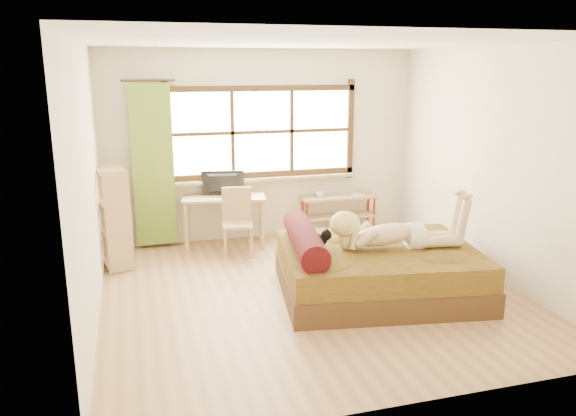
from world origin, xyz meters
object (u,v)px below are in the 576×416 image
object	(u,v)px
desk	(224,203)
chair	(237,217)
bookshelf	(114,218)
pipe_shelf	(339,206)
bed	(374,268)
woman	(395,219)
kitten	(314,239)

from	to	relation	value
desk	chair	distance (m)	0.41
bookshelf	pipe_shelf	bearing A→B (deg)	-1.69
bed	bookshelf	bearing A→B (deg)	157.59
bed	bookshelf	world-z (taller)	bookshelf
bed	bookshelf	xyz separation A→B (m)	(-2.76, 1.67, 0.35)
woman	pipe_shelf	xyz separation A→B (m)	(0.26, 2.33, -0.43)
desk	chair	size ratio (longest dim) A/B	1.35
chair	pipe_shelf	distance (m)	1.72
bookshelf	kitten	bearing A→B (deg)	-49.28
desk	pipe_shelf	xyz separation A→B (m)	(1.76, 0.12, -0.19)
woman	kitten	xyz separation A→B (m)	(-0.87, 0.15, -0.19)
desk	pipe_shelf	world-z (taller)	desk
woman	bookshelf	bearing A→B (deg)	158.51
bed	pipe_shelf	world-z (taller)	bed
bed	woman	bearing A→B (deg)	-7.24
desk	bookshelf	world-z (taller)	bookshelf
bed	desk	xyz separation A→B (m)	(-1.30, 2.15, 0.33)
bed	woman	distance (m)	0.60
chair	pipe_shelf	bearing A→B (deg)	25.79
desk	chair	bearing A→B (deg)	-63.72
kitten	chair	size ratio (longest dim) A/B	0.36
pipe_shelf	bed	bearing A→B (deg)	-100.30
bed	bookshelf	size ratio (longest dim) A/B	1.88
bookshelf	chair	bearing A→B (deg)	-8.27
bed	desk	distance (m)	2.53
pipe_shelf	desk	bearing A→B (deg)	-174.96
woman	desk	world-z (taller)	woman
kitten	desk	size ratio (longest dim) A/B	0.26
desk	bed	bearing A→B (deg)	-49.49
chair	bookshelf	size ratio (longest dim) A/B	0.71
woman	desk	bearing A→B (deg)	133.10
chair	bed	bearing A→B (deg)	-46.94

